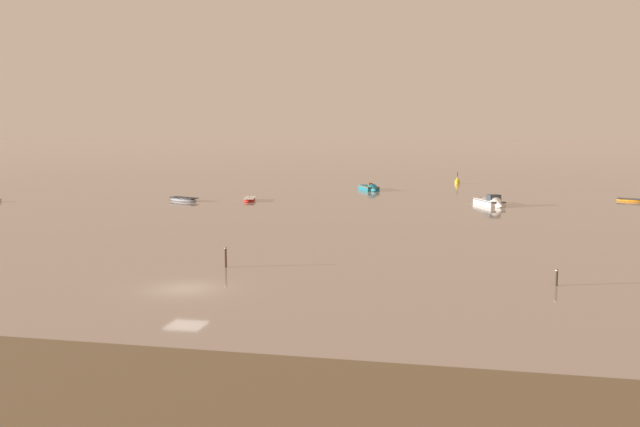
# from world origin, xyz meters

# --- Properties ---
(ground_plane) EXTENTS (800.00, 800.00, 0.00)m
(ground_plane) POSITION_xyz_m (0.00, 0.00, 0.00)
(ground_plane) COLOR gray
(motorboat_moored_0) EXTENTS (4.51, 6.30, 2.28)m
(motorboat_moored_0) POSITION_xyz_m (21.62, 52.18, 0.34)
(motorboat_moored_0) COLOR white
(motorboat_moored_0) RESTS_ON ground
(motorboat_moored_1) EXTENTS (4.32, 5.93, 1.94)m
(motorboat_moored_1) POSITION_xyz_m (3.05, 69.82, 0.27)
(motorboat_moored_1) COLOR #197084
(motorboat_moored_1) RESTS_ON ground
(rowboat_moored_2) EXTENTS (2.28, 4.53, 0.68)m
(rowboat_moored_2) POSITION_xyz_m (-11.56, 51.38, 0.19)
(rowboat_moored_2) COLOR red
(rowboat_moored_2) RESTS_ON ground
(rowboat_moored_4) EXTENTS (3.84, 2.45, 0.57)m
(rowboat_moored_4) POSITION_xyz_m (40.61, 61.47, 0.16)
(rowboat_moored_4) COLOR orange
(rowboat_moored_4) RESTS_ON ground
(rowboat_moored_5) EXTENTS (4.90, 3.14, 0.73)m
(rowboat_moored_5) POSITION_xyz_m (-20.56, 49.31, 0.20)
(rowboat_moored_5) COLOR gray
(rowboat_moored_5) RESTS_ON ground
(channel_buoy) EXTENTS (0.90, 0.90, 2.30)m
(channel_buoy) POSITION_xyz_m (16.61, 86.13, 0.46)
(channel_buoy) COLOR gold
(channel_buoy) RESTS_ON ground
(mooring_post_near) EXTENTS (0.22, 0.22, 1.73)m
(mooring_post_near) POSITION_xyz_m (0.29, 7.26, 0.74)
(mooring_post_near) COLOR #493323
(mooring_post_near) RESTS_ON ground
(mooring_post_right) EXTENTS (0.22, 0.22, 1.25)m
(mooring_post_right) POSITION_xyz_m (24.28, 5.98, 0.55)
(mooring_post_right) COLOR #3D3323
(mooring_post_right) RESTS_ON ground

